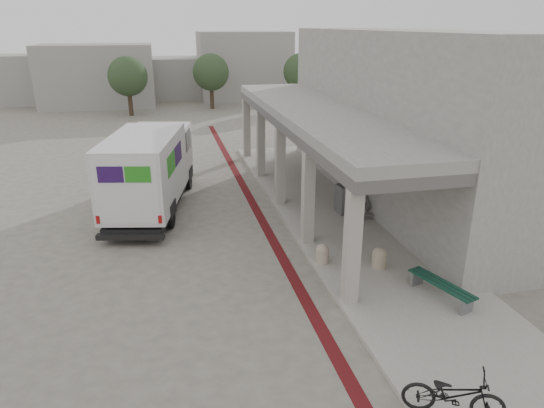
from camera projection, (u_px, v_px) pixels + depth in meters
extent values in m
plane|color=#645E55|center=(250.00, 256.00, 16.08)|extent=(120.00, 120.00, 0.00)
cube|color=#501012|center=(267.00, 230.00, 18.11)|extent=(0.35, 40.00, 0.01)
cube|color=gray|center=(363.00, 243.00, 16.89)|extent=(4.40, 28.00, 0.12)
cube|color=gray|center=(401.00, 118.00, 20.49)|extent=(4.30, 17.00, 7.00)
cube|color=#565351|center=(316.00, 121.00, 19.71)|extent=(3.40, 16.90, 0.35)
cube|color=gray|center=(316.00, 113.00, 19.59)|extent=(3.40, 16.90, 0.35)
cube|color=gray|center=(98.00, 76.00, 44.52)|extent=(10.00, 6.00, 5.50)
cube|color=gray|center=(174.00, 78.00, 49.89)|extent=(8.00, 6.00, 4.00)
cube|color=gray|center=(244.00, 65.00, 49.08)|extent=(9.00, 6.00, 6.50)
cube|color=gray|center=(36.00, 79.00, 46.19)|extent=(7.00, 5.00, 4.50)
cylinder|color=#38281C|center=(130.00, 101.00, 40.20)|extent=(0.36, 0.36, 2.40)
sphere|color=#253921|center=(128.00, 76.00, 39.50)|extent=(3.20, 3.20, 3.20)
cylinder|color=#38281C|center=(212.00, 95.00, 43.48)|extent=(0.36, 0.36, 2.40)
sphere|color=#253921|center=(211.00, 72.00, 42.78)|extent=(3.20, 3.20, 3.20)
cylinder|color=#38281C|center=(301.00, 94.00, 44.23)|extent=(0.36, 0.36, 2.40)
sphere|color=#253921|center=(301.00, 71.00, 43.53)|extent=(3.20, 3.20, 3.20)
cube|color=black|center=(153.00, 200.00, 20.03)|extent=(3.53, 7.33, 0.30)
cube|color=silver|center=(144.00, 170.00, 18.64)|extent=(3.45, 5.62, 2.62)
cube|color=silver|center=(163.00, 151.00, 21.94)|extent=(2.76, 2.37, 2.31)
cube|color=silver|center=(168.00, 163.00, 23.23)|extent=(2.29, 1.05, 0.80)
cube|color=black|center=(165.00, 135.00, 22.50)|extent=(2.27, 0.94, 1.06)
cube|color=black|center=(130.00, 237.00, 16.66)|extent=(2.32, 0.73, 0.18)
cube|color=#291049|center=(117.00, 154.00, 19.13)|extent=(0.31, 1.38, 0.75)
cube|color=#25831C|center=(105.00, 164.00, 17.71)|extent=(0.31, 1.38, 0.75)
cube|color=#291049|center=(110.00, 175.00, 15.94)|extent=(0.84, 0.21, 0.55)
cube|color=#25831C|center=(138.00, 175.00, 15.96)|extent=(0.84, 0.21, 0.55)
cylinder|color=black|center=(142.00, 179.00, 22.45)|extent=(0.46, 0.94, 0.91)
cylinder|color=black|center=(188.00, 179.00, 22.48)|extent=(0.46, 0.94, 0.91)
cylinder|color=black|center=(113.00, 217.00, 18.12)|extent=(0.46, 0.94, 0.91)
cylinder|color=black|center=(169.00, 216.00, 18.14)|extent=(0.46, 0.94, 0.91)
cube|color=slate|center=(467.00, 306.00, 12.60)|extent=(0.44, 0.22, 0.43)
cube|color=slate|center=(417.00, 278.00, 13.98)|extent=(0.44, 0.22, 0.43)
cube|color=#12382A|center=(437.00, 285.00, 13.13)|extent=(0.76, 1.99, 0.05)
cube|color=#12382A|center=(442.00, 284.00, 13.20)|extent=(0.76, 1.99, 0.05)
cube|color=#12382A|center=(446.00, 282.00, 13.28)|extent=(0.76, 1.99, 0.05)
cylinder|color=tan|center=(322.00, 256.00, 15.33)|extent=(0.41, 0.41, 0.41)
sphere|color=tan|center=(322.00, 250.00, 15.26)|extent=(0.41, 0.41, 0.41)
cylinder|color=gray|center=(379.00, 261.00, 14.99)|extent=(0.45, 0.45, 0.45)
sphere|color=gray|center=(379.00, 254.00, 14.92)|extent=(0.45, 0.45, 0.45)
cube|color=slate|center=(344.00, 199.00, 19.26)|extent=(0.57, 0.72, 1.13)
imported|color=black|center=(454.00, 394.00, 9.21)|extent=(2.00, 1.44, 1.00)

